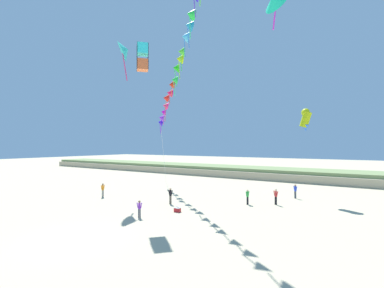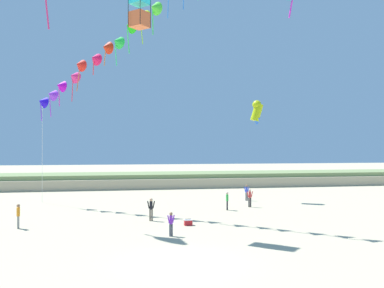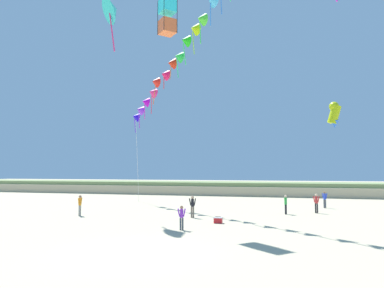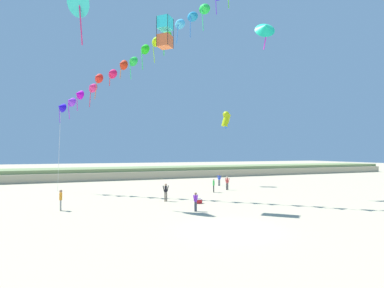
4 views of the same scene
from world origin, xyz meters
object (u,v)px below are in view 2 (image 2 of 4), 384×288
person_mid_center (171,222)px  large_kite_high_solo (139,8)px  person_far_center (250,197)px  beach_cooler (188,222)px  person_near_right (151,208)px  person_far_left (247,191)px  person_near_left (227,200)px  large_kite_mid_trail (257,112)px  person_far_right (18,214)px

person_mid_center → large_kite_high_solo: 14.45m
person_far_center → beach_cooler: size_ratio=2.92×
person_near_right → large_kite_high_solo: size_ratio=0.66×
person_far_center → large_kite_high_solo: 19.74m
person_mid_center → beach_cooler: bearing=63.7°
beach_cooler → person_near_right: bearing=137.9°
person_far_left → person_far_center: person_far_center is taller
person_mid_center → beach_cooler: size_ratio=2.61×
person_near_left → large_kite_mid_trail: bearing=51.0°
person_far_left → large_kite_high_solo: large_kite_high_solo is taller
person_near_left → large_kite_mid_trail: 11.47m
person_far_center → person_mid_center: bearing=-128.3°
large_kite_mid_trail → person_far_center: bearing=-116.8°
person_near_left → beach_cooler: person_near_left is taller
person_far_right → beach_cooler: (11.65, -0.88, -0.76)m
person_near_right → beach_cooler: bearing=-42.1°
person_mid_center → person_far_center: (8.87, 11.22, 0.10)m
person_near_right → person_far_right: person_near_right is taller
person_far_center → large_kite_high_solo: bearing=-140.6°
person_far_right → person_far_center: bearing=20.3°
person_far_center → large_kite_high_solo: (-10.73, -8.83, 14.03)m
beach_cooler → person_far_right: bearing=175.7°
person_far_center → beach_cooler: 10.69m
person_far_left → person_far_center: 4.68m
person_near_left → large_kite_high_solo: bearing=-137.9°
person_far_right → person_far_left: bearing=29.9°
large_kite_mid_trail → large_kite_high_solo: 19.51m
person_near_right → person_far_center: 11.19m
person_near_right → large_kite_mid_trail: (11.98, 10.19, 8.39)m
person_near_right → person_far_left: size_ratio=1.03×
large_kite_mid_trail → beach_cooler: size_ratio=4.59×
person_mid_center → person_far_left: person_far_left is taller
person_far_left → large_kite_mid_trail: size_ratio=0.63×
person_far_right → beach_cooler: person_far_right is taller
person_near_right → person_mid_center: person_near_right is taller
beach_cooler → large_kite_mid_trail: bearing=52.6°
large_kite_mid_trail → large_kite_high_solo: size_ratio=1.02×
person_far_right → large_kite_mid_trail: size_ratio=0.64×
large_kite_mid_trail → beach_cooler: 18.13m
person_far_right → person_near_right: bearing=8.4°
person_far_left → large_kite_high_solo: 22.74m
person_mid_center → person_far_center: bearing=51.7°
person_far_left → beach_cooler: bearing=-124.0°
person_far_right → person_near_left: bearing=18.7°
person_far_left → person_far_right: 23.09m
person_near_left → large_kite_mid_trail: large_kite_mid_trail is taller
person_mid_center → person_far_right: (-9.99, 4.24, 0.10)m
large_kite_high_solo → person_near_right: bearing=71.8°
person_far_right → large_kite_high_solo: large_kite_high_solo is taller
person_far_left → person_far_right: size_ratio=0.99×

